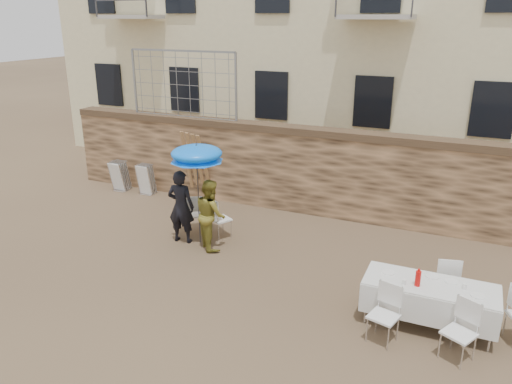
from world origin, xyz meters
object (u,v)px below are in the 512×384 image
at_px(table_chair_back, 445,280).
at_px(chair_stack_right, 149,178).
at_px(couple_chair_left, 194,213).
at_px(couple_chair_right, 221,218).
at_px(man_suit, 181,207).
at_px(chair_stack_left, 123,174).
at_px(banquet_table, 431,286).
at_px(soda_bottle, 418,278).
at_px(woman_dress, 211,214).
at_px(table_chair_front_right, 459,332).
at_px(umbrella, 197,156).
at_px(table_chair_front_left, 384,315).

height_order(table_chair_back, chair_stack_right, table_chair_back).
bearing_deg(chair_stack_right, table_chair_back, -18.92).
xyz_separation_m(couple_chair_left, couple_chair_right, (0.70, 0.00, 0.00)).
bearing_deg(man_suit, chair_stack_left, -41.71).
bearing_deg(couple_chair_left, man_suit, 60.37).
bearing_deg(banquet_table, couple_chair_right, 159.91).
xyz_separation_m(man_suit, soda_bottle, (5.26, -1.34, 0.06)).
height_order(woman_dress, table_chair_front_right, woman_dress).
relative_size(table_chair_back, chair_stack_left, 1.04).
height_order(couple_chair_left, table_chair_back, same).
height_order(man_suit, woman_dress, man_suit).
distance_m(table_chair_back, chair_stack_right, 8.77).
distance_m(umbrella, couple_chair_right, 1.64).
xyz_separation_m(umbrella, banquet_table, (5.06, -1.29, -1.30)).
distance_m(soda_bottle, table_chair_back, 1.11).
xyz_separation_m(woman_dress, banquet_table, (4.71, -1.19, -0.05)).
relative_size(banquet_table, table_chair_back, 2.19).
height_order(woman_dress, table_chair_front_left, woman_dress).
xyz_separation_m(woman_dress, table_chair_front_left, (4.11, -1.94, -0.30)).
bearing_deg(chair_stack_right, couple_chair_right, -29.69).
relative_size(man_suit, banquet_table, 0.81).
height_order(banquet_table, table_chair_front_right, table_chair_front_right).
xyz_separation_m(soda_bottle, chair_stack_left, (-8.80, 3.79, -0.45)).
relative_size(couple_chair_right, chair_stack_right, 1.04).
bearing_deg(chair_stack_left, umbrella, -30.86).
relative_size(soda_bottle, table_chair_front_right, 0.27).
relative_size(man_suit, chair_stack_left, 1.84).
relative_size(couple_chair_left, table_chair_back, 1.00).
relative_size(banquet_table, chair_stack_right, 2.28).
distance_m(umbrella, table_chair_front_left, 5.14).
height_order(banquet_table, table_chair_back, table_chair_back).
bearing_deg(chair_stack_left, woman_dress, -29.77).
distance_m(banquet_table, chair_stack_left, 9.71).
height_order(couple_chair_right, soda_bottle, soda_bottle).
relative_size(woman_dress, couple_chair_right, 1.64).
height_order(man_suit, umbrella, umbrella).
distance_m(couple_chair_left, couple_chair_right, 0.70).
distance_m(man_suit, chair_stack_left, 4.32).
height_order(couple_chair_right, banquet_table, couple_chair_right).
height_order(soda_bottle, chair_stack_right, soda_bottle).
bearing_deg(table_chair_front_left, chair_stack_left, 167.91).
distance_m(soda_bottle, table_chair_front_right, 1.02).
height_order(couple_chair_right, table_chair_front_left, same).
bearing_deg(woman_dress, umbrella, 28.44).
height_order(umbrella, couple_chair_right, umbrella).
bearing_deg(couple_chair_right, chair_stack_right, 0.98).
distance_m(man_suit, table_chair_front_left, 5.25).
xyz_separation_m(man_suit, couple_chair_left, (0.00, 0.55, -0.37)).
bearing_deg(umbrella, table_chair_back, -5.34).
bearing_deg(banquet_table, man_suit, 167.69).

